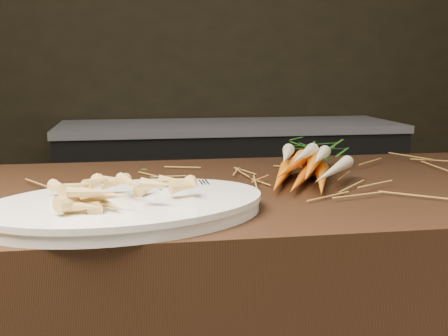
# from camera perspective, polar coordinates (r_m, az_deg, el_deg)

# --- Properties ---
(back_counter) EXTENTS (1.82, 0.62, 0.84)m
(back_counter) POSITION_cam_1_polar(r_m,az_deg,el_deg) (3.11, 0.56, -3.09)
(back_counter) COLOR black
(back_counter) RESTS_ON ground
(straw_bedding) EXTENTS (1.40, 0.60, 0.02)m
(straw_bedding) POSITION_cam_1_polar(r_m,az_deg,el_deg) (1.15, 2.17, -1.41)
(straw_bedding) COLOR olive
(straw_bedding) RESTS_ON main_counter
(root_veg_bunch) EXTENTS (0.31, 0.48, 0.09)m
(root_veg_bunch) POSITION_cam_1_polar(r_m,az_deg,el_deg) (1.27, 8.75, 1.12)
(root_veg_bunch) COLOR orange
(root_veg_bunch) RESTS_ON main_counter
(serving_platter) EXTENTS (0.52, 0.41, 0.02)m
(serving_platter) POSITION_cam_1_polar(r_m,az_deg,el_deg) (0.93, -9.72, -4.17)
(serving_platter) COLOR white
(serving_platter) RESTS_ON main_counter
(roasted_veg_heap) EXTENTS (0.26, 0.21, 0.05)m
(roasted_veg_heap) POSITION_cam_1_polar(r_m,az_deg,el_deg) (0.92, -9.79, -1.91)
(roasted_veg_heap) COLOR tan
(roasted_veg_heap) RESTS_ON serving_platter
(serving_fork) EXTENTS (0.02, 0.17, 0.00)m
(serving_fork) POSITION_cam_1_polar(r_m,az_deg,el_deg) (0.96, -0.05, -2.67)
(serving_fork) COLOR silver
(serving_fork) RESTS_ON serving_platter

